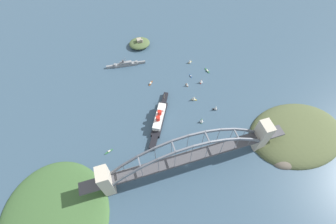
{
  "coord_description": "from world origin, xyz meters",
  "views": [
    {
      "loc": [
        -56.1,
        -100.62,
        289.07
      ],
      "look_at": [
        0.0,
        80.29,
        8.0
      ],
      "focal_mm": 25.31,
      "sensor_mm": 36.0,
      "label": 1
    }
  ],
  "objects": [
    {
      "name": "harbor_arch_bridge",
      "position": [
        0.0,
        -0.0,
        27.68
      ],
      "size": [
        256.15,
        17.8,
        69.11
      ],
      "color": "beige",
      "rests_on": "ground"
    },
    {
      "name": "headland_west_shore",
      "position": [
        -165.24,
        -16.52,
        0.0
      ],
      "size": [
        122.84,
        135.39,
        20.48
      ],
      "color": "#3D6033",
      "rests_on": "ground"
    },
    {
      "name": "ocean_liner",
      "position": [
        -14.43,
        75.1,
        5.97
      ],
      "size": [
        52.11,
        87.73,
        19.96
      ],
      "color": "black",
      "rests_on": "ground"
    },
    {
      "name": "headland_east_shore",
      "position": [
        158.43,
        -4.36,
        0.0
      ],
      "size": [
        134.49,
        99.73,
        29.71
      ],
      "color": "#515B38",
      "rests_on": "ground"
    },
    {
      "name": "small_boat_2",
      "position": [
        88.57,
        145.2,
        0.83
      ],
      "size": [
        3.66,
        12.35,
        2.35
      ],
      "color": "#2D6B3D",
      "rests_on": "ground"
    },
    {
      "name": "small_boat_8",
      "position": [
        45.67,
        124.82,
        3.15
      ],
      "size": [
        3.99,
        6.89,
        6.8
      ],
      "color": "brown",
      "rests_on": "ground"
    },
    {
      "name": "small_boat_4",
      "position": [
        69.15,
        124.14,
        3.97
      ],
      "size": [
        6.35,
        7.86,
        8.57
      ],
      "color": "#B2231E",
      "rests_on": "ground"
    },
    {
      "name": "small_boat_0",
      "position": [
        67.31,
        171.66,
        3.76
      ],
      "size": [
        7.03,
        5.68,
        7.92
      ],
      "color": "gold",
      "rests_on": "ground"
    },
    {
      "name": "small_boat_7",
      "position": [
        70.24,
        68.94,
        4.33
      ],
      "size": [
        7.23,
        5.7,
        9.35
      ],
      "color": "black",
      "rests_on": "ground"
    },
    {
      "name": "small_boat_3",
      "position": [
        -8.59,
        146.26,
        0.82
      ],
      "size": [
        8.94,
        9.87,
        2.33
      ],
      "color": "brown",
      "rests_on": "ground"
    },
    {
      "name": "naval_cruiser",
      "position": [
        -38.51,
        197.9,
        3.33
      ],
      "size": [
        65.75,
        10.0,
        18.09
      ],
      "color": "gray",
      "rests_on": "ground"
    },
    {
      "name": "small_boat_9",
      "position": [
        42.54,
        54.87,
        3.72
      ],
      "size": [
        6.11,
        7.89,
        8.02
      ],
      "color": "#2D6B3D",
      "rests_on": "ground"
    },
    {
      "name": "small_boat_1",
      "position": [
        58.16,
        142.02,
        0.65
      ],
      "size": [
        1.77,
        7.63,
        1.83
      ],
      "color": "#234C8C",
      "rests_on": "ground"
    },
    {
      "name": "ground_plane",
      "position": [
        0.0,
        0.0,
        0.0
      ],
      "size": [
        1400.0,
        1400.0,
        0.0
      ],
      "primitive_type": "plane",
      "color": "#385166"
    },
    {
      "name": "small_boat_5",
      "position": [
        -91.71,
        47.94,
        0.74
      ],
      "size": [
        11.52,
        5.46,
        2.1
      ],
      "color": "#2D6B3D",
      "rests_on": "ground"
    },
    {
      "name": "small_boat_6",
      "position": [
        45.65,
        95.46,
        4.31
      ],
      "size": [
        8.03,
        6.26,
        9.33
      ],
      "color": "gold",
      "rests_on": "ground"
    },
    {
      "name": "fort_island_mid_harbor",
      "position": [
        -4.28,
        240.13,
        5.13
      ],
      "size": [
        37.28,
        32.41,
        15.2
      ],
      "color": "#4C6038",
      "rests_on": "ground"
    }
  ]
}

